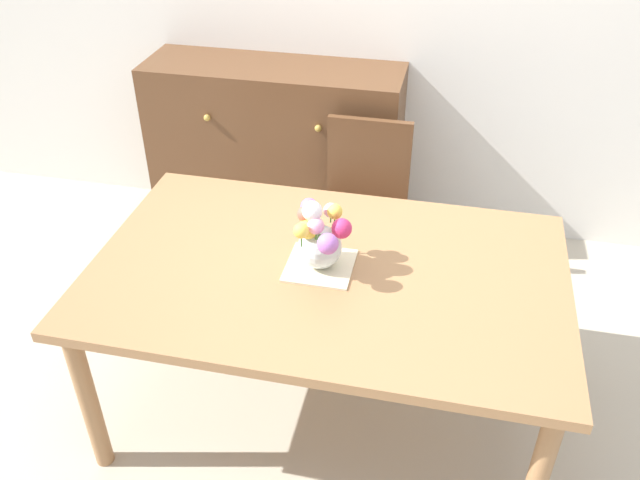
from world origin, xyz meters
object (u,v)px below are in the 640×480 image
Objects in this scene: dresser at (276,151)px; flower_vase at (320,237)px; chair_far at (364,198)px; dining_table at (327,284)px.

dresser is 1.49m from flower_vase.
chair_far is 0.97m from flower_vase.
chair_far is at bearing 89.95° from dining_table.
dresser is (-0.58, 0.43, -0.02)m from chair_far.
flower_vase is (0.55, -1.33, 0.38)m from dresser.
flower_vase is at bearing -175.29° from dining_table.
dresser reaches higher than dining_table.
flower_vase reaches higher than dresser.
dining_table is 1.26× the size of dresser.
flower_vase is (-0.03, -0.00, 0.21)m from dining_table.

